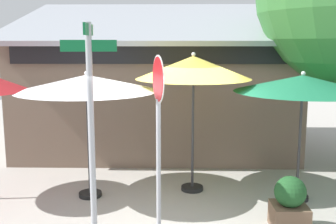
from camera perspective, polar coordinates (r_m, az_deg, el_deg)
name	(u,v)px	position (r m, az deg, el deg)	size (l,w,h in m)	color
ground_plane	(175,216)	(7.41, 1.02, -14.29)	(28.00, 28.00, 0.10)	#ADA8A0
cafe_building	(158,90)	(11.60, -1.40, 3.07)	(7.57, 4.92, 4.17)	#705B4C
street_sign_post	(91,116)	(5.89, -10.66, -0.50)	(0.77, 0.83, 3.23)	#A8AAB2
stop_sign	(158,114)	(6.11, -1.35, -0.26)	(0.21, 0.69, 2.78)	#A8AAB2
patio_umbrella_ivory_center	(87,84)	(7.79, -11.23, 3.84)	(2.66, 2.66, 2.43)	black
patio_umbrella_mustard_right	(193,68)	(7.97, 3.54, 6.06)	(2.25, 2.25, 2.77)	black
patio_umbrella_forest_green_far_right	(303,85)	(7.88, 18.19, 3.64)	(2.50, 2.50, 2.44)	black
sidewalk_planter	(290,204)	(6.97, 16.53, -12.18)	(0.56, 0.56, 0.88)	brown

